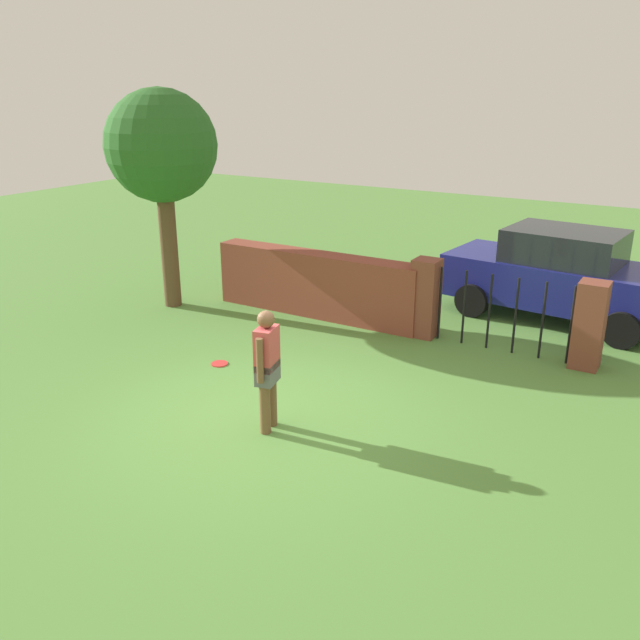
{
  "coord_description": "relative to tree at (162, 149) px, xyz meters",
  "views": [
    {
      "loc": [
        4.8,
        -6.53,
        4.23
      ],
      "look_at": [
        0.15,
        1.29,
        1.0
      ],
      "focal_mm": 37.26,
      "sensor_mm": 36.0,
      "label": 1
    }
  ],
  "objects": [
    {
      "name": "tree",
      "position": [
        0.0,
        0.0,
        0.0
      ],
      "size": [
        2.12,
        2.12,
        4.21
      ],
      "color": "brown",
      "rests_on": "ground"
    },
    {
      "name": "fence_gate",
      "position": [
        6.42,
        0.96,
        -2.4
      ],
      "size": [
        3.17,
        0.44,
        1.4
      ],
      "color": "brown",
      "rests_on": "ground"
    },
    {
      "name": "car",
      "position": [
        6.88,
        3.13,
        -2.23
      ],
      "size": [
        4.36,
        2.27,
        1.72
      ],
      "rotation": [
        0.0,
        0.0,
        3.03
      ],
      "color": "navy",
      "rests_on": "ground"
    },
    {
      "name": "ground_plane",
      "position": [
        4.33,
        -2.98,
        -3.1
      ],
      "size": [
        40.0,
        40.0,
        0.0
      ],
      "primitive_type": "plane",
      "color": "#568C3D"
    },
    {
      "name": "person",
      "position": [
        4.63,
        -3.25,
        -2.2
      ],
      "size": [
        0.29,
        0.53,
        1.62
      ],
      "rotation": [
        0.0,
        0.0,
        1.79
      ],
      "color": "brown",
      "rests_on": "ground"
    },
    {
      "name": "frisbee_red",
      "position": [
        2.74,
        -1.92,
        -3.09
      ],
      "size": [
        0.27,
        0.27,
        0.02
      ],
      "primitive_type": "cylinder",
      "color": "red",
      "rests_on": "ground"
    },
    {
      "name": "brick_wall",
      "position": [
        2.83,
        0.96,
        -2.48
      ],
      "size": [
        4.25,
        0.5,
        1.23
      ],
      "primitive_type": "cube",
      "color": "brown",
      "rests_on": "ground"
    }
  ]
}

